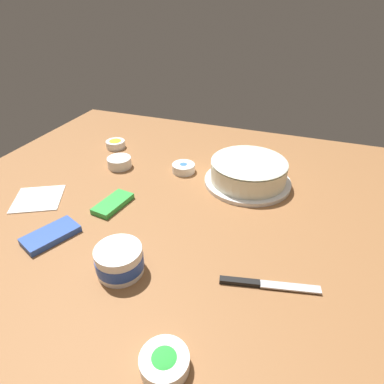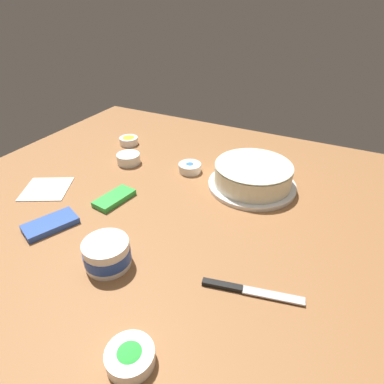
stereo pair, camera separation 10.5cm
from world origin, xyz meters
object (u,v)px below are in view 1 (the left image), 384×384
(candy_box_lower, at_px, (113,204))
(candy_box_upper, at_px, (51,235))
(paper_napkin, at_px, (38,198))
(sprinkle_bowl_blue, at_px, (184,168))
(sprinkle_bowl_yellow, at_px, (116,144))
(spreading_knife, at_px, (260,284))
(frosting_tub, at_px, (119,260))
(sprinkle_bowl_pink, at_px, (119,162))
(frosted_cake, at_px, (248,172))
(sprinkle_bowl_green, at_px, (164,362))

(candy_box_lower, xyz_separation_m, candy_box_upper, (0.19, -0.08, 0.00))
(candy_box_upper, xyz_separation_m, paper_napkin, (-0.14, -0.17, -0.01))
(sprinkle_bowl_blue, relative_size, sprinkle_bowl_yellow, 1.06)
(spreading_knife, relative_size, candy_box_upper, 1.58)
(sprinkle_bowl_yellow, height_order, candy_box_upper, sprinkle_bowl_yellow)
(frosting_tub, xyz_separation_m, paper_napkin, (-0.19, -0.42, -0.03))
(sprinkle_bowl_pink, height_order, paper_napkin, sprinkle_bowl_pink)
(sprinkle_bowl_blue, xyz_separation_m, candy_box_upper, (0.48, -0.21, -0.01))
(sprinkle_bowl_pink, relative_size, candy_box_upper, 0.62)
(frosted_cake, relative_size, frosting_tub, 2.60)
(sprinkle_bowl_green, relative_size, candy_box_upper, 0.63)
(frosting_tub, distance_m, sprinkle_bowl_yellow, 0.74)
(sprinkle_bowl_yellow, bearing_deg, frosted_cake, 80.60)
(sprinkle_bowl_blue, height_order, sprinkle_bowl_pink, sprinkle_bowl_pink)
(frosted_cake, distance_m, spreading_knife, 0.47)
(frosting_tub, distance_m, paper_napkin, 0.46)
(frosting_tub, bearing_deg, spreading_knife, 102.05)
(sprinkle_bowl_yellow, distance_m, candy_box_lower, 0.45)
(frosted_cake, distance_m, sprinkle_bowl_blue, 0.25)
(spreading_knife, distance_m, sprinkle_bowl_blue, 0.59)
(sprinkle_bowl_pink, bearing_deg, frosted_cake, 95.74)
(frosted_cake, xyz_separation_m, sprinkle_bowl_blue, (-0.00, -0.25, -0.03))
(spreading_knife, distance_m, candy_box_upper, 0.58)
(sprinkle_bowl_pink, bearing_deg, spreading_knife, 56.82)
(sprinkle_bowl_blue, relative_size, paper_napkin, 0.57)
(sprinkle_bowl_green, bearing_deg, sprinkle_bowl_yellow, -143.71)
(sprinkle_bowl_pink, height_order, candy_box_upper, sprinkle_bowl_pink)
(sprinkle_bowl_yellow, xyz_separation_m, candy_box_lower, (0.39, 0.23, -0.01))
(frosting_tub, bearing_deg, sprinkle_bowl_pink, -149.11)
(sprinkle_bowl_green, bearing_deg, sprinkle_bowl_pink, -143.62)
(frosting_tub, height_order, sprinkle_bowl_blue, frosting_tub)
(paper_napkin, bearing_deg, candy_box_upper, 50.72)
(sprinkle_bowl_yellow, bearing_deg, sprinkle_bowl_green, 36.29)
(frosted_cake, bearing_deg, spreading_knife, 15.46)
(frosted_cake, xyz_separation_m, candy_box_lower, (0.29, -0.38, -0.04))
(spreading_knife, bearing_deg, sprinkle_bowl_yellow, -127.30)
(candy_box_upper, distance_m, paper_napkin, 0.23)
(candy_box_lower, relative_size, candy_box_upper, 0.93)
(candy_box_upper, bearing_deg, candy_box_lower, 179.90)
(candy_box_upper, bearing_deg, sprinkle_bowl_green, 86.02)
(sprinkle_bowl_yellow, distance_m, sprinkle_bowl_pink, 0.18)
(sprinkle_bowl_yellow, relative_size, candy_box_upper, 0.54)
(frosted_cake, relative_size, paper_napkin, 2.04)
(frosting_tub, distance_m, candy_box_upper, 0.25)
(sprinkle_bowl_yellow, bearing_deg, paper_napkin, -4.05)
(frosted_cake, bearing_deg, sprinkle_bowl_green, -0.58)
(frosted_cake, relative_size, candy_box_upper, 2.06)
(candy_box_lower, distance_m, candy_box_upper, 0.21)
(frosted_cake, distance_m, sprinkle_bowl_yellow, 0.61)
(frosting_tub, height_order, sprinkle_bowl_yellow, frosting_tub)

